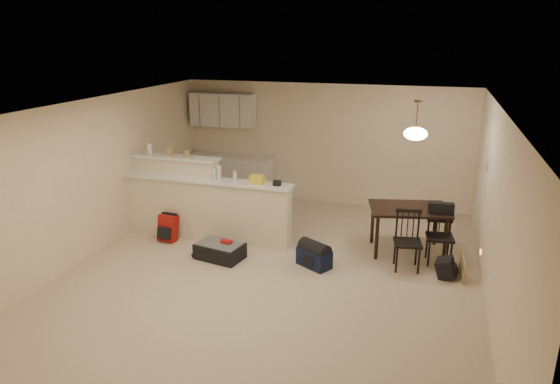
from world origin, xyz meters
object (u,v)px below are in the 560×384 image
at_px(pendant_lamp, 416,133).
at_px(red_backpack, 168,228).
at_px(suitcase, 220,251).
at_px(black_daypack, 446,268).
at_px(dining_table, 409,213).
at_px(navy_duffel, 314,258).
at_px(dining_chair_near, 408,241).
at_px(dining_chair_far, 440,236).

bearing_deg(pendant_lamp, red_backpack, -169.34).
relative_size(suitcase, red_backpack, 1.59).
bearing_deg(pendant_lamp, black_daypack, -50.62).
height_order(dining_table, navy_duffel, dining_table).
relative_size(dining_table, red_backpack, 3.01).
bearing_deg(dining_chair_near, red_backpack, 171.40).
height_order(dining_chair_far, black_daypack, dining_chair_far).
distance_m(dining_table, dining_chair_near, 0.70).
relative_size(dining_table, pendant_lamp, 2.24).
relative_size(dining_chair_near, black_daypack, 2.88).
bearing_deg(navy_duffel, dining_chair_near, 43.17).
distance_m(red_backpack, navy_duffel, 2.68).
bearing_deg(dining_chair_far, navy_duffel, -166.61).
bearing_deg(dining_table, red_backpack, 177.46).
distance_m(dining_table, pendant_lamp, 1.31).
bearing_deg(red_backpack, black_daypack, 4.41).
bearing_deg(red_backpack, dining_table, 15.06).
bearing_deg(dining_chair_near, black_daypack, -18.57).
relative_size(dining_table, black_daypack, 4.33).
xyz_separation_m(dining_table, navy_duffel, (-1.33, -0.99, -0.53)).
height_order(red_backpack, navy_duffel, red_backpack).
distance_m(dining_table, navy_duffel, 1.74).
distance_m(dining_chair_near, black_daypack, 0.67).
xyz_separation_m(dining_chair_near, suitcase, (-2.88, -0.49, -0.34)).
height_order(dining_chair_near, suitcase, dining_chair_near).
xyz_separation_m(dining_chair_far, black_daypack, (0.11, -0.46, -0.32)).
bearing_deg(suitcase, red_backpack, 171.42).
xyz_separation_m(dining_chair_near, navy_duffel, (-1.37, -0.33, -0.32)).
distance_m(pendant_lamp, dining_chair_near, 1.67).
distance_m(dining_table, dining_chair_far, 0.62).
bearing_deg(suitcase, dining_chair_far, 25.12).
distance_m(dining_chair_far, navy_duffel, 1.99).
bearing_deg(dining_chair_far, black_daypack, -83.71).
relative_size(dining_chair_near, suitcase, 1.26).
bearing_deg(dining_chair_near, navy_duffel, -176.42).
bearing_deg(black_daypack, dining_chair_near, 90.04).
distance_m(pendant_lamp, red_backpack, 4.43).
height_order(suitcase, navy_duffel, navy_duffel).
bearing_deg(dining_chair_far, pendant_lamp, 142.49).
relative_size(dining_table, dining_chair_near, 1.50).
relative_size(dining_chair_near, red_backpack, 2.00).
bearing_deg(black_daypack, pendant_lamp, 48.14).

